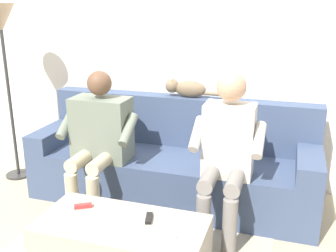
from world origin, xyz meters
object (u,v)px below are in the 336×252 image
Objects in this scene: cat_on_backrest at (186,88)px; floor_lamp at (1,33)px; couch at (173,165)px; person_left_seated at (227,147)px; coffee_table at (122,247)px; remote_black at (149,218)px; remote_white at (164,239)px; person_right_seated at (99,134)px; remote_red at (83,206)px.

floor_lamp is (1.62, 0.28, 0.45)m from cat_on_backrest.
person_left_seated is at bearing 143.98° from couch.
couch is 2.29× the size of coffee_table.
cat_on_backrest reaches higher than remote_black.
coffee_table is 0.25m from remote_black.
remote_white is at bearing 148.87° from floor_lamp.
floor_lamp is (1.73, -0.96, 1.01)m from remote_black.
couch is 2.11× the size of person_right_seated.
couch is 0.71m from person_right_seated.
person_left_seated reaches higher than remote_red.
person_right_seated reaches higher than remote_red.
floor_lamp reaches higher than person_right_seated.
remote_red is 0.07× the size of floor_lamp.
person_left_seated is 10.41× the size of remote_red.
cat_on_backrest is (-0.04, -0.23, 0.63)m from couch.
remote_red reaches higher than remote_black.
person_right_seated is 2.22× the size of cat_on_backrest.
remote_black is at bearing 151.13° from floor_lamp.
remote_red is 0.95× the size of remote_black.
remote_red reaches higher than remote_white.
coffee_table is 1.51m from cat_on_backrest.
floor_lamp is at bearing -134.27° from remote_black.
remote_red is (0.35, 1.23, -0.56)m from cat_on_backrest.
person_right_seated is at bearing 91.36° from remote_white.
person_left_seated is (-0.51, -0.71, 0.47)m from coffee_table.
cat_on_backrest is at bearing -99.52° from couch.
couch is 0.67m from cat_on_backrest.
cat_on_backrest is at bearing -51.79° from person_left_seated.
cat_on_backrest is (0.48, -0.60, 0.27)m from person_left_seated.
remote_black is (0.36, 0.63, -0.28)m from person_left_seated.
remote_black is at bearing 87.21° from remote_white.
remote_white is (-0.31, 0.11, 0.19)m from coffee_table.
floor_lamp is (2.10, -0.32, 0.73)m from person_left_seated.
couch reaches higher than coffee_table.
couch is 21.08× the size of remote_red.
coffee_table is 9.19× the size of remote_red.
person_left_seated is 2.31× the size of cat_on_backrest.
person_left_seated is 0.82m from cat_on_backrest.
person_left_seated is 1.07m from remote_red.
remote_red is at bearing 107.52° from person_right_seated.
floor_lamp reaches higher than couch.
couch is at bearing 61.57° from remote_white.
floor_lamp is at bearing -8.78° from person_left_seated.
person_left_seated is at bearing 32.90° from remote_white.
cat_on_backrest is 1.39m from remote_red.
couch is at bearing 173.12° from remote_black.
person_left_seated is at bearing 134.70° from remote_black.
coffee_table is 0.37m from remote_red.
remote_red reaches higher than coffee_table.
remote_white reaches higher than coffee_table.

